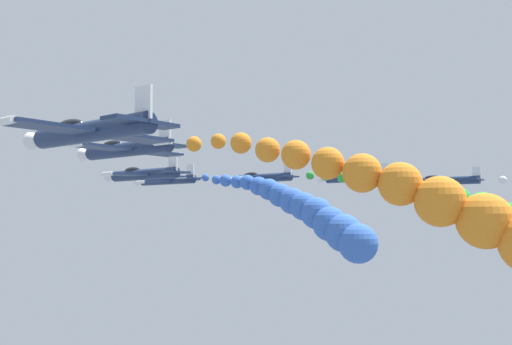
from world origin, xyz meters
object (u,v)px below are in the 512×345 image
(airplane_lead, at_px, (166,180))
(airplane_right_inner, at_px, (261,178))
(airplane_high_slot, at_px, (444,181))
(airplane_left_outer, at_px, (126,149))
(airplane_trailing, at_px, (88,131))
(airplane_right_outer, at_px, (356,178))
(airplane_left_inner, at_px, (143,174))

(airplane_lead, height_order, airplane_right_inner, airplane_right_inner)
(airplane_lead, xyz_separation_m, airplane_high_slot, (27.99, -25.33, 0.34))
(airplane_left_outer, distance_m, airplane_trailing, 12.50)
(airplane_lead, relative_size, airplane_left_outer, 1.00)
(airplane_right_inner, relative_size, airplane_left_outer, 1.00)
(airplane_right_inner, bearing_deg, airplane_right_outer, -44.87)
(airplane_right_inner, bearing_deg, airplane_left_inner, -178.12)
(airplane_left_outer, bearing_deg, airplane_high_slot, -10.18)
(airplane_lead, relative_size, airplane_right_inner, 1.00)
(airplane_left_inner, relative_size, airplane_left_outer, 1.00)
(airplane_high_slot, bearing_deg, airplane_trailing, 179.92)
(airplane_high_slot, bearing_deg, airplane_left_outer, 169.82)
(airplane_right_inner, distance_m, airplane_left_outer, 30.87)
(airplane_left_outer, relative_size, airplane_right_outer, 1.00)
(airplane_right_outer, distance_m, airplane_trailing, 48.50)
(airplane_lead, distance_m, airplane_left_outer, 25.86)
(airplane_right_inner, xyz_separation_m, airplane_left_outer, (-29.42, -9.34, 0.15))
(airplane_lead, distance_m, airplane_left_inner, 13.35)
(airplane_lead, xyz_separation_m, airplane_right_inner, (9.75, -7.42, 0.49))
(airplane_trailing, bearing_deg, airplane_left_inner, 43.27)
(airplane_right_outer, xyz_separation_m, airplane_trailing, (-47.70, -8.75, -0.59))
(airplane_right_outer, bearing_deg, airplane_left_inner, 164.08)
(airplane_lead, xyz_separation_m, airplane_trailing, (-28.83, -25.25, 0.02))
(airplane_right_outer, xyz_separation_m, airplane_high_slot, (9.13, -8.83, -0.27))
(airplane_left_outer, bearing_deg, airplane_right_outer, 0.39)
(airplane_right_inner, xyz_separation_m, airplane_right_outer, (9.12, -9.08, 0.12))
(airplane_left_inner, height_order, airplane_trailing, airplane_trailing)
(airplane_left_inner, distance_m, airplane_right_outer, 30.67)
(airplane_right_inner, distance_m, airplane_high_slot, 25.57)
(airplane_lead, relative_size, airplane_high_slot, 1.00)
(airplane_trailing, bearing_deg, airplane_right_inner, 24.80)
(airplane_lead, height_order, airplane_left_outer, airplane_left_outer)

